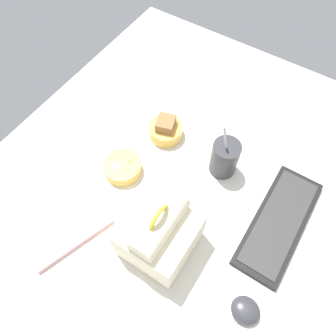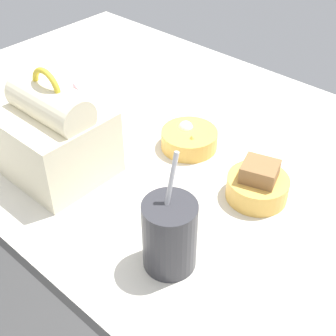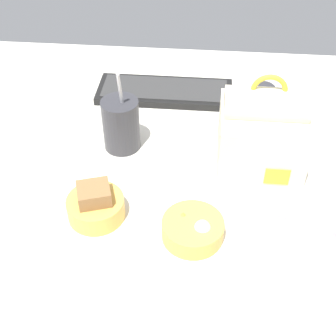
% 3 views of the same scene
% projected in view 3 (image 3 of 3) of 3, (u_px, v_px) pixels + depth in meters
% --- Properties ---
extents(desk_surface, '(1.40, 1.10, 0.02)m').
position_uv_depth(desk_surface, '(187.00, 180.00, 0.98)').
color(desk_surface, silver).
rests_on(desk_surface, ground).
extents(keyboard, '(0.34, 0.13, 0.02)m').
position_uv_depth(keyboard, '(165.00, 91.00, 1.19)').
color(keyboard, black).
rests_on(keyboard, desk_surface).
extents(lunch_bag, '(0.17, 0.17, 0.21)m').
position_uv_depth(lunch_bag, '(262.00, 132.00, 0.95)').
color(lunch_bag, '#EFE5C1').
rests_on(lunch_bag, desk_surface).
extents(soup_cup, '(0.08, 0.08, 0.20)m').
position_uv_depth(soup_cup, '(121.00, 124.00, 1.00)').
color(soup_cup, '#333338').
rests_on(soup_cup, desk_surface).
extents(bento_bowl_sandwich, '(0.11, 0.11, 0.07)m').
position_uv_depth(bento_bowl_sandwich, '(96.00, 205.00, 0.87)').
color(bento_bowl_sandwich, '#EAB24C').
rests_on(bento_bowl_sandwich, desk_surface).
extents(bento_bowl_snacks, '(0.11, 0.11, 0.05)m').
position_uv_depth(bento_bowl_snacks, '(193.00, 229.00, 0.84)').
color(bento_bowl_snacks, '#EAB24C').
rests_on(bento_bowl_snacks, desk_surface).
extents(computer_mouse, '(0.06, 0.07, 0.03)m').
position_uv_depth(computer_mouse, '(264.00, 90.00, 1.18)').
color(computer_mouse, '#333338').
rests_on(computer_mouse, desk_surface).
extents(chopstick_case, '(0.22, 0.10, 0.02)m').
position_uv_depth(chopstick_case, '(330.00, 230.00, 0.85)').
color(chopstick_case, pink).
rests_on(chopstick_case, desk_surface).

